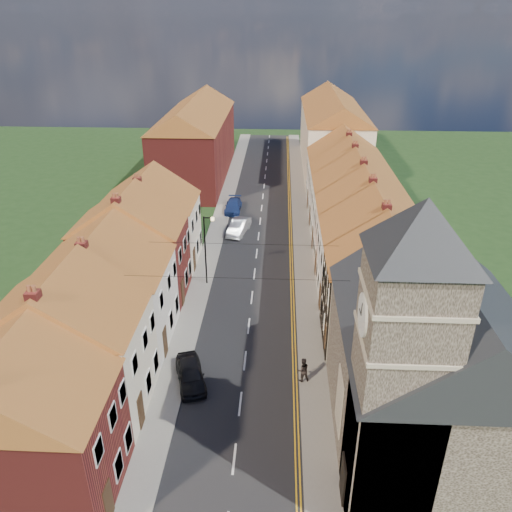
% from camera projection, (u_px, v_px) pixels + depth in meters
% --- Properties ---
extents(ground, '(160.00, 160.00, 0.00)m').
position_uv_depth(ground, '(231.00, 493.00, 23.89)').
color(ground, '#203B19').
rests_on(ground, ground).
extents(road, '(7.00, 90.00, 0.02)m').
position_uv_depth(road, '(259.00, 236.00, 50.70)').
color(road, black).
rests_on(road, ground).
extents(pavement_left, '(1.80, 90.00, 0.12)m').
position_uv_depth(pavement_left, '(216.00, 235.00, 50.88)').
color(pavement_left, gray).
rests_on(pavement_left, ground).
extents(pavement_right, '(1.80, 90.00, 0.12)m').
position_uv_depth(pavement_right, '(302.00, 237.00, 50.49)').
color(pavement_right, gray).
rests_on(pavement_right, ground).
extents(church, '(11.25, 14.25, 15.20)m').
position_uv_depth(church, '(429.00, 357.00, 23.83)').
color(church, '#2B251E').
rests_on(church, ground).
extents(cottage_r_tudor, '(8.30, 5.20, 9.00)m').
position_uv_depth(cottage_r_tudor, '(387.00, 285.00, 32.84)').
color(cottage_r_tudor, beige).
rests_on(cottage_r_tudor, ground).
extents(cottage_r_white_near, '(8.30, 6.00, 9.00)m').
position_uv_depth(cottage_r_white_near, '(374.00, 249.00, 37.66)').
color(cottage_r_white_near, '#BCB8B2').
rests_on(cottage_r_white_near, ground).
extents(cottage_r_cream_mid, '(8.30, 5.20, 9.00)m').
position_uv_depth(cottage_r_cream_mid, '(364.00, 222.00, 42.49)').
color(cottage_r_cream_mid, '#FCD3C7').
rests_on(cottage_r_cream_mid, ground).
extents(cottage_r_pink, '(8.30, 6.00, 9.00)m').
position_uv_depth(cottage_r_pink, '(356.00, 200.00, 47.32)').
color(cottage_r_pink, '#BCB8B2').
rests_on(cottage_r_pink, ground).
extents(cottage_r_white_far, '(8.30, 5.20, 9.00)m').
position_uv_depth(cottage_r_white_far, '(349.00, 182.00, 52.14)').
color(cottage_r_white_far, '#BCB8B2').
rests_on(cottage_r_white_far, ground).
extents(cottage_r_cream_far, '(8.30, 6.00, 9.00)m').
position_uv_depth(cottage_r_cream_far, '(344.00, 168.00, 56.97)').
color(cottage_r_cream_far, '#BCB8B2').
rests_on(cottage_r_cream_far, ground).
extents(cottage_l_brick_near, '(8.30, 5.70, 8.80)m').
position_uv_depth(cottage_l_brick_near, '(19.00, 421.00, 22.13)').
color(cottage_l_brick_near, maroon).
rests_on(cottage_l_brick_near, ground).
extents(cottage_l_cream, '(8.30, 6.30, 9.10)m').
position_uv_depth(cottage_l_cream, '(69.00, 341.00, 27.24)').
color(cottage_l_cream, beige).
rests_on(cottage_l_cream, ground).
extents(cottage_l_white, '(8.30, 6.90, 8.80)m').
position_uv_depth(cottage_l_white, '(107.00, 285.00, 33.03)').
color(cottage_l_white, '#BCB8B2').
rests_on(cottage_l_white, ground).
extents(cottage_l_brick_mid, '(8.30, 5.70, 9.10)m').
position_uv_depth(cottage_l_brick_mid, '(131.00, 244.00, 38.42)').
color(cottage_l_brick_mid, maroon).
rests_on(cottage_l_brick_mid, ground).
extents(cottage_l_pink, '(8.30, 6.30, 8.80)m').
position_uv_depth(cottage_l_pink, '(150.00, 217.00, 43.67)').
color(cottage_l_pink, beige).
rests_on(cottage_l_pink, ground).
extents(block_right_far, '(8.30, 24.20, 10.50)m').
position_uv_depth(block_right_far, '(332.00, 131.00, 70.28)').
color(block_right_far, beige).
rests_on(block_right_far, ground).
extents(block_left_far, '(8.30, 24.20, 10.50)m').
position_uv_depth(block_left_far, '(196.00, 138.00, 66.64)').
color(block_left_far, maroon).
rests_on(block_left_far, ground).
extents(lamppost, '(0.88, 0.15, 6.00)m').
position_uv_depth(lamppost, '(206.00, 246.00, 40.36)').
color(lamppost, black).
rests_on(lamppost, pavement_left).
extents(car_near, '(2.70, 4.27, 1.35)m').
position_uv_depth(car_near, '(190.00, 374.00, 30.62)').
color(car_near, black).
rests_on(car_near, ground).
extents(car_mid, '(2.41, 4.54, 1.42)m').
position_uv_depth(car_mid, '(239.00, 227.00, 51.10)').
color(car_mid, '#A6A8AE').
rests_on(car_mid, ground).
extents(car_far, '(1.80, 4.31, 1.24)m').
position_uv_depth(car_far, '(233.00, 206.00, 56.74)').
color(car_far, navy).
rests_on(car_far, ground).
extents(pedestrian_right, '(0.92, 0.79, 1.63)m').
position_uv_depth(pedestrian_right, '(303.00, 370.00, 30.57)').
color(pedestrian_right, black).
rests_on(pedestrian_right, pavement_right).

